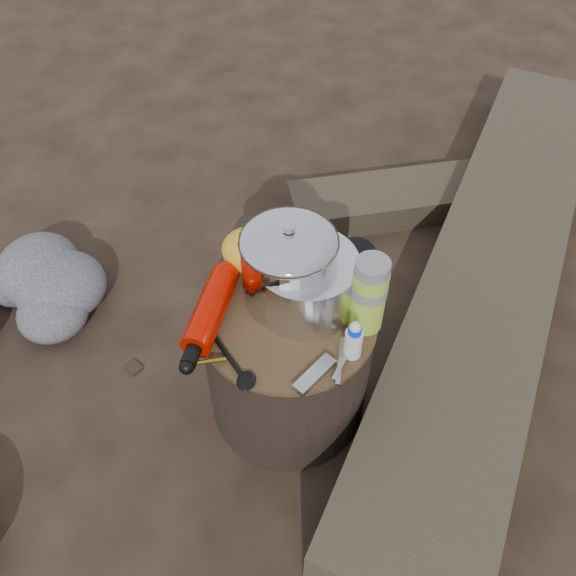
% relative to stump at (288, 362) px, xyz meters
% --- Properties ---
extents(ground, '(60.00, 60.00, 0.00)m').
position_rel_stump_xyz_m(ground, '(0.00, 0.00, -0.19)').
color(ground, '#2F221A').
rests_on(ground, ground).
extents(stump, '(0.42, 0.42, 0.38)m').
position_rel_stump_xyz_m(stump, '(0.00, 0.00, 0.00)').
color(stump, black).
rests_on(stump, ground).
extents(log_main, '(0.89, 2.20, 0.18)m').
position_rel_stump_xyz_m(log_main, '(0.56, 0.55, -0.10)').
color(log_main, '#3B3226').
rests_on(log_main, ground).
extents(log_small, '(1.24, 0.66, 0.10)m').
position_rel_stump_xyz_m(log_small, '(0.46, 0.95, -0.14)').
color(log_small, '#3B3226').
rests_on(log_small, ground).
extents(foil_windscreen, '(0.23, 0.23, 0.14)m').
position_rel_stump_xyz_m(foil_windscreen, '(0.03, 0.05, 0.26)').
color(foil_windscreen, silver).
rests_on(foil_windscreen, stump).
extents(camping_pot, '(0.22, 0.22, 0.22)m').
position_rel_stump_xyz_m(camping_pot, '(-0.01, 0.06, 0.30)').
color(camping_pot, silver).
rests_on(camping_pot, stump).
extents(fuel_bottle, '(0.08, 0.29, 0.07)m').
position_rel_stump_xyz_m(fuel_bottle, '(-0.17, -0.04, 0.23)').
color(fuel_bottle, '#C50E00').
rests_on(fuel_bottle, stump).
extents(thermos, '(0.08, 0.08, 0.20)m').
position_rel_stump_xyz_m(thermos, '(0.18, 0.01, 0.29)').
color(thermos, '#9BC835').
rests_on(thermos, stump).
extents(travel_mug, '(0.08, 0.08, 0.13)m').
position_rel_stump_xyz_m(travel_mug, '(0.14, 0.11, 0.25)').
color(travel_mug, black).
rests_on(travel_mug, stump).
extents(stuff_sack, '(0.16, 0.13, 0.11)m').
position_rel_stump_xyz_m(stuff_sack, '(-0.11, 0.14, 0.25)').
color(stuff_sack, gold).
rests_on(stuff_sack, stump).
extents(food_pouch, '(0.10, 0.06, 0.13)m').
position_rel_stump_xyz_m(food_pouch, '(0.00, 0.18, 0.26)').
color(food_pouch, '#0F124F').
rests_on(food_pouch, stump).
extents(multitool, '(0.08, 0.11, 0.02)m').
position_rel_stump_xyz_m(multitool, '(0.09, -0.15, 0.20)').
color(multitool, '#A8A8AD').
rests_on(multitool, stump).
extents(pot_grabber, '(0.05, 0.13, 0.01)m').
position_rel_stump_xyz_m(pot_grabber, '(0.13, -0.10, 0.20)').
color(pot_grabber, '#A8A8AD').
rests_on(pot_grabber, stump).
extents(spork, '(0.14, 0.14, 0.01)m').
position_rel_stump_xyz_m(spork, '(-0.11, -0.14, 0.20)').
color(spork, black).
rests_on(spork, stump).
extents(squeeze_bottle, '(0.04, 0.04, 0.09)m').
position_rel_stump_xyz_m(squeeze_bottle, '(0.16, -0.08, 0.24)').
color(squeeze_bottle, silver).
rests_on(squeeze_bottle, stump).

